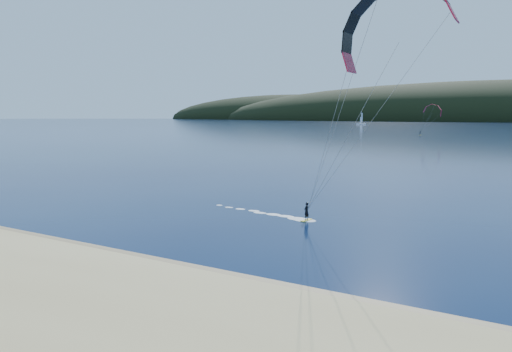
{
  "coord_description": "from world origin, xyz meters",
  "views": [
    {
      "loc": [
        16.95,
        -16.08,
        8.9
      ],
      "look_at": [
        1.7,
        10.0,
        5.0
      ],
      "focal_mm": 33.61,
      "sensor_mm": 36.0,
      "label": 1
    }
  ],
  "objects": [
    {
      "name": "kitesurfer_far",
      "position": [
        -20.9,
        193.2,
        9.37
      ],
      "size": [
        9.93,
        7.21,
        12.31
      ],
      "color": "gold",
      "rests_on": "ground"
    },
    {
      "name": "kitesurfer_near",
      "position": [
        8.63,
        15.21,
        12.81
      ],
      "size": [
        23.11,
        8.09,
        17.09
      ],
      "color": "gold",
      "rests_on": "ground"
    },
    {
      "name": "wet_sand",
      "position": [
        0.0,
        4.5,
        0.05
      ],
      "size": [
        220.0,
        2.5,
        0.1
      ],
      "color": "#967D57",
      "rests_on": "ground"
    },
    {
      "name": "sailboat",
      "position": [
        -116.02,
        393.27,
        0.87
      ],
      "size": [
        8.51,
        5.33,
        11.87
      ],
      "color": "white",
      "rests_on": "ground"
    },
    {
      "name": "ground",
      "position": [
        0.0,
        0.0,
        0.0
      ],
      "size": [
        1800.0,
        1800.0,
        0.0
      ],
      "primitive_type": "plane",
      "color": "#071638",
      "rests_on": "ground"
    }
  ]
}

